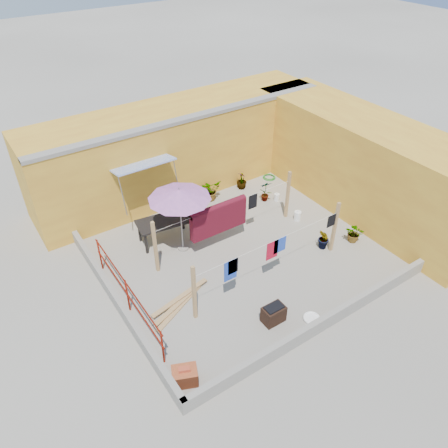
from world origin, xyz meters
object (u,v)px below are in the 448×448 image
(water_jug_a, at_px, (277,197))
(green_hose, at_px, (269,177))
(outdoor_table, at_px, (164,222))
(brick_stack, at_px, (185,376))
(plant_back_a, at_px, (211,190))
(white_basin, at_px, (312,318))
(patio_umbrella, at_px, (179,195))
(brazier, at_px, (274,314))
(water_jug_b, at_px, (297,216))

(water_jug_a, height_order, green_hose, water_jug_a)
(outdoor_table, height_order, brick_stack, outdoor_table)
(outdoor_table, xyz_separation_m, plant_back_a, (2.53, 1.25, -0.34))
(white_basin, relative_size, plant_back_a, 0.59)
(patio_umbrella, bearing_deg, green_hose, 20.98)
(brick_stack, relative_size, plant_back_a, 0.89)
(white_basin, bearing_deg, brazier, 148.16)
(white_basin, distance_m, water_jug_a, 5.75)
(outdoor_table, distance_m, brazier, 4.69)
(brazier, bearing_deg, plant_back_a, 73.19)
(water_jug_a, xyz_separation_m, water_jug_b, (-0.18, -1.35, 0.03))
(brazier, bearing_deg, brick_stack, -174.09)
(outdoor_table, relative_size, water_jug_b, 4.76)
(patio_umbrella, distance_m, outdoor_table, 1.51)
(water_jug_b, bearing_deg, outdoor_table, 160.65)
(water_jug_a, relative_size, plant_back_a, 0.40)
(patio_umbrella, bearing_deg, outdoor_table, 110.53)
(brick_stack, xyz_separation_m, water_jug_b, (6.41, 3.37, -0.05))
(brick_stack, bearing_deg, patio_umbrella, 61.04)
(outdoor_table, bearing_deg, water_jug_a, -2.15)
(brick_stack, distance_m, water_jug_b, 7.24)
(brick_stack, height_order, white_basin, brick_stack)
(brazier, distance_m, green_hose, 7.42)
(green_hose, height_order, plant_back_a, plant_back_a)
(water_jug_b, relative_size, plant_back_a, 0.49)
(white_basin, bearing_deg, brick_stack, 176.13)
(patio_umbrella, height_order, water_jug_a, patio_umbrella)
(brick_stack, xyz_separation_m, brazier, (2.84, 0.29, 0.04))
(water_jug_a, distance_m, green_hose, 1.63)
(plant_back_a, bearing_deg, outdoor_table, -153.64)
(white_basin, xyz_separation_m, plant_back_a, (0.89, 6.40, 0.35))
(water_jug_b, bearing_deg, patio_umbrella, 168.37)
(green_hose, bearing_deg, white_basin, -119.81)
(brazier, relative_size, white_basin, 1.28)
(brick_stack, relative_size, water_jug_b, 1.83)
(water_jug_b, distance_m, plant_back_a, 3.32)
(brazier, height_order, water_jug_b, brazier)
(water_jug_a, relative_size, water_jug_b, 0.82)
(patio_umbrella, xyz_separation_m, outdoor_table, (-0.26, 0.68, -1.32))
(green_hose, bearing_deg, water_jug_b, -109.31)
(water_jug_a, xyz_separation_m, green_hose, (0.79, 1.42, -0.10))
(white_basin, distance_m, green_hose, 7.38)
(brick_stack, distance_m, white_basin, 3.73)
(patio_umbrella, relative_size, brick_stack, 3.41)
(white_basin, xyz_separation_m, water_jug_a, (2.88, 4.98, 0.10))
(patio_umbrella, relative_size, water_jug_a, 7.59)
(water_jug_b, bearing_deg, water_jug_a, 82.23)
(patio_umbrella, relative_size, green_hose, 4.68)
(brick_stack, bearing_deg, water_jug_b, 27.77)
(brazier, xyz_separation_m, plant_back_a, (1.77, 5.86, 0.13))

